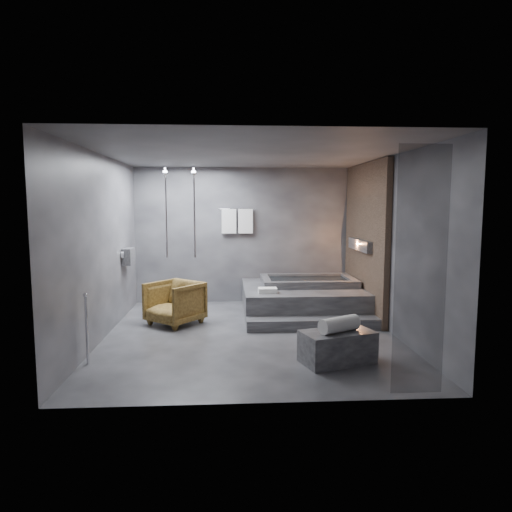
{
  "coord_description": "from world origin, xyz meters",
  "views": [
    {
      "loc": [
        -0.33,
        -7.0,
        2.04
      ],
      "look_at": [
        0.11,
        0.3,
        1.22
      ],
      "focal_mm": 32.0,
      "sensor_mm": 36.0,
      "label": 1
    }
  ],
  "objects": [
    {
      "name": "concrete_bench",
      "position": [
        1.07,
        -1.34,
        0.21
      ],
      "size": [
        1.03,
        0.76,
        0.41
      ],
      "primitive_type": "cube",
      "rotation": [
        0.0,
        0.0,
        0.31
      ],
      "color": "#303133",
      "rests_on": "ground"
    },
    {
      "name": "tub_step",
      "position": [
        1.05,
        0.27,
        0.09
      ],
      "size": [
        2.2,
        0.36,
        0.18
      ],
      "primitive_type": "cube",
      "color": "#303032",
      "rests_on": "ground"
    },
    {
      "name": "room",
      "position": [
        0.4,
        0.24,
        1.73
      ],
      "size": [
        5.0,
        5.04,
        2.82
      ],
      "color": "#2B2B2D",
      "rests_on": "ground"
    },
    {
      "name": "deck_towel",
      "position": [
        0.35,
        0.85,
        0.54
      ],
      "size": [
        0.33,
        0.24,
        0.09
      ],
      "primitive_type": "cube",
      "rotation": [
        0.0,
        0.0,
        -0.01
      ],
      "color": "white",
      "rests_on": "tub_deck"
    },
    {
      "name": "driftwood_chair",
      "position": [
        -1.26,
        0.74,
        0.37
      ],
      "size": [
        1.12,
        1.13,
        0.74
      ],
      "primitive_type": "imported",
      "rotation": [
        0.0,
        0.0,
        -0.7
      ],
      "color": "#402D10",
      "rests_on": "ground"
    },
    {
      "name": "rolled_towel",
      "position": [
        1.08,
        -1.37,
        0.51
      ],
      "size": [
        0.58,
        0.44,
        0.2
      ],
      "primitive_type": "cylinder",
      "rotation": [
        0.0,
        1.57,
        0.5
      ],
      "color": "silver",
      "rests_on": "concrete_bench"
    },
    {
      "name": "tub_deck",
      "position": [
        1.05,
        1.45,
        0.25
      ],
      "size": [
        2.2,
        2.0,
        0.5
      ],
      "primitive_type": "cube",
      "color": "#303032",
      "rests_on": "ground"
    }
  ]
}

